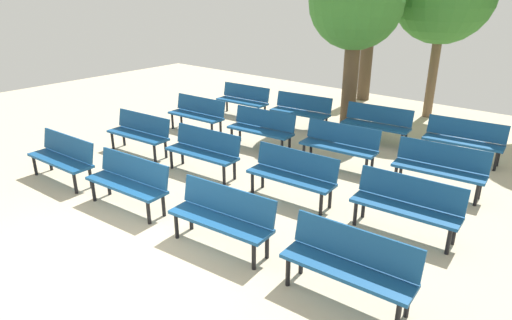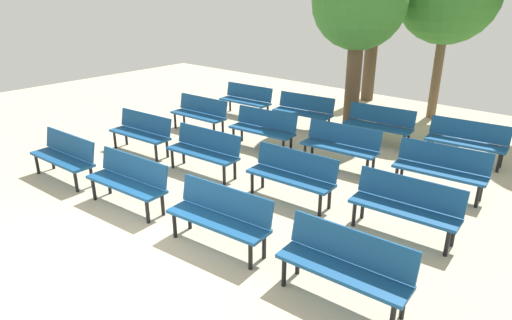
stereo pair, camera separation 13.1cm
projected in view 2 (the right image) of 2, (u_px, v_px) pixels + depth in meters
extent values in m
plane|color=#BCAD8E|center=(86.00, 271.00, 5.91)|extent=(24.00, 24.00, 0.00)
cube|color=navy|center=(62.00, 159.00, 8.53)|extent=(1.62, 0.52, 0.05)
cube|color=navy|center=(69.00, 144.00, 8.59)|extent=(1.60, 0.20, 0.40)
cylinder|color=black|center=(37.00, 164.00, 8.90)|extent=(0.06, 0.06, 0.40)
cylinder|color=black|center=(76.00, 182.00, 8.10)|extent=(0.06, 0.06, 0.40)
cylinder|color=black|center=(52.00, 159.00, 9.13)|extent=(0.06, 0.06, 0.40)
cylinder|color=black|center=(92.00, 176.00, 8.33)|extent=(0.06, 0.06, 0.40)
cube|color=navy|center=(126.00, 184.00, 7.46)|extent=(1.63, 0.57, 0.05)
cube|color=navy|center=(134.00, 167.00, 7.52)|extent=(1.60, 0.25, 0.40)
cylinder|color=black|center=(94.00, 189.00, 7.80)|extent=(0.06, 0.06, 0.40)
cylinder|color=black|center=(148.00, 211.00, 7.04)|extent=(0.06, 0.06, 0.40)
cylinder|color=black|center=(109.00, 183.00, 8.04)|extent=(0.06, 0.06, 0.40)
cylinder|color=black|center=(163.00, 204.00, 7.28)|extent=(0.06, 0.06, 0.40)
cube|color=navy|center=(217.00, 221.00, 6.30)|extent=(1.63, 0.59, 0.05)
cube|color=navy|center=(226.00, 200.00, 6.36)|extent=(1.60, 0.27, 0.40)
cylinder|color=black|center=(175.00, 225.00, 6.64)|extent=(0.06, 0.06, 0.40)
cylinder|color=black|center=(250.00, 256.00, 5.88)|extent=(0.06, 0.06, 0.40)
cylinder|color=black|center=(189.00, 217.00, 6.88)|extent=(0.06, 0.06, 0.40)
cylinder|color=black|center=(264.00, 245.00, 6.13)|extent=(0.06, 0.06, 0.40)
cube|color=navy|center=(342.00, 271.00, 5.20)|extent=(1.62, 0.54, 0.05)
cube|color=navy|center=(351.00, 245.00, 5.25)|extent=(1.60, 0.22, 0.40)
cylinder|color=black|center=(284.00, 272.00, 5.55)|extent=(0.06, 0.06, 0.40)
cylinder|color=black|center=(392.00, 319.00, 4.77)|extent=(0.06, 0.06, 0.40)
cylinder|color=black|center=(298.00, 260.00, 5.79)|extent=(0.06, 0.06, 0.40)
cylinder|color=black|center=(403.00, 304.00, 5.00)|extent=(0.06, 0.06, 0.40)
cube|color=navy|center=(139.00, 135.00, 9.93)|extent=(1.63, 0.56, 0.05)
cube|color=navy|center=(145.00, 122.00, 9.99)|extent=(1.60, 0.24, 0.40)
cylinder|color=black|center=(115.00, 140.00, 10.28)|extent=(0.06, 0.06, 0.40)
cylinder|color=black|center=(156.00, 153.00, 9.51)|extent=(0.06, 0.06, 0.40)
cylinder|color=black|center=(126.00, 137.00, 10.52)|extent=(0.06, 0.06, 0.40)
cylinder|color=black|center=(167.00, 148.00, 9.75)|extent=(0.06, 0.06, 0.40)
cube|color=navy|center=(202.00, 153.00, 8.83)|extent=(1.63, 0.56, 0.05)
cube|color=navy|center=(208.00, 139.00, 8.89)|extent=(1.60, 0.24, 0.40)
cylinder|color=black|center=(172.00, 159.00, 9.18)|extent=(0.06, 0.06, 0.40)
cylinder|color=black|center=(224.00, 175.00, 8.40)|extent=(0.06, 0.06, 0.40)
cylinder|color=black|center=(184.00, 154.00, 9.42)|extent=(0.06, 0.06, 0.40)
cylinder|color=black|center=(235.00, 169.00, 8.64)|extent=(0.06, 0.06, 0.40)
cube|color=navy|center=(290.00, 178.00, 7.69)|extent=(1.62, 0.54, 0.05)
cube|color=navy|center=(296.00, 162.00, 7.75)|extent=(1.60, 0.22, 0.40)
cylinder|color=black|center=(252.00, 183.00, 8.05)|extent=(0.06, 0.06, 0.40)
cylinder|color=black|center=(320.00, 205.00, 7.26)|extent=(0.06, 0.06, 0.40)
cylinder|color=black|center=(263.00, 177.00, 8.28)|extent=(0.06, 0.06, 0.40)
cylinder|color=black|center=(329.00, 198.00, 7.50)|extent=(0.06, 0.06, 0.40)
cube|color=navy|center=(404.00, 210.00, 6.60)|extent=(1.63, 0.55, 0.05)
cube|color=navy|center=(410.00, 191.00, 6.66)|extent=(1.60, 0.23, 0.40)
cylinder|color=black|center=(354.00, 214.00, 6.95)|extent=(0.06, 0.06, 0.40)
cylinder|color=black|center=(447.00, 243.00, 6.17)|extent=(0.06, 0.06, 0.40)
cylinder|color=black|center=(363.00, 207.00, 7.19)|extent=(0.06, 0.06, 0.40)
cylinder|color=black|center=(453.00, 234.00, 6.41)|extent=(0.06, 0.06, 0.40)
cube|color=navy|center=(198.00, 116.00, 11.37)|extent=(1.62, 0.52, 0.05)
cube|color=navy|center=(203.00, 105.00, 11.43)|extent=(1.60, 0.20, 0.40)
cylinder|color=black|center=(175.00, 121.00, 11.74)|extent=(0.06, 0.06, 0.40)
cylinder|color=black|center=(214.00, 131.00, 10.94)|extent=(0.06, 0.06, 0.40)
cylinder|color=black|center=(184.00, 118.00, 11.97)|extent=(0.06, 0.06, 0.40)
cylinder|color=black|center=(223.00, 128.00, 11.17)|extent=(0.06, 0.06, 0.40)
cube|color=navy|center=(262.00, 131.00, 10.19)|extent=(1.63, 0.57, 0.05)
cube|color=navy|center=(267.00, 119.00, 10.25)|extent=(1.60, 0.25, 0.40)
cylinder|color=black|center=(234.00, 136.00, 10.53)|extent=(0.06, 0.06, 0.40)
cylinder|color=black|center=(283.00, 148.00, 9.76)|extent=(0.06, 0.06, 0.40)
cylinder|color=black|center=(242.00, 133.00, 10.77)|extent=(0.06, 0.06, 0.40)
cylinder|color=black|center=(291.00, 144.00, 10.01)|extent=(0.06, 0.06, 0.40)
cube|color=navy|center=(339.00, 148.00, 9.11)|extent=(1.63, 0.57, 0.05)
cube|color=navy|center=(344.00, 134.00, 9.17)|extent=(1.60, 0.25, 0.40)
cylinder|color=black|center=(305.00, 154.00, 9.46)|extent=(0.06, 0.06, 0.40)
cylinder|color=black|center=(367.00, 168.00, 8.69)|extent=(0.06, 0.06, 0.40)
cylinder|color=black|center=(312.00, 149.00, 9.70)|extent=(0.06, 0.06, 0.40)
cylinder|color=black|center=(373.00, 163.00, 8.93)|extent=(0.06, 0.06, 0.40)
cube|color=navy|center=(439.00, 172.00, 7.94)|extent=(1.63, 0.59, 0.05)
cube|color=navy|center=(444.00, 156.00, 8.00)|extent=(1.60, 0.27, 0.40)
cylinder|color=black|center=(396.00, 177.00, 8.28)|extent=(0.06, 0.06, 0.40)
cylinder|color=black|center=(478.00, 197.00, 7.53)|extent=(0.06, 0.06, 0.40)
cylinder|color=black|center=(402.00, 172.00, 8.52)|extent=(0.06, 0.06, 0.40)
cylinder|color=black|center=(481.00, 190.00, 7.77)|extent=(0.06, 0.06, 0.40)
cube|color=navy|center=(245.00, 102.00, 12.74)|extent=(1.62, 0.52, 0.05)
cube|color=navy|center=(249.00, 92.00, 12.80)|extent=(1.60, 0.21, 0.40)
cylinder|color=black|center=(223.00, 107.00, 13.11)|extent=(0.06, 0.06, 0.40)
cylinder|color=black|center=(261.00, 114.00, 12.31)|extent=(0.06, 0.06, 0.40)
cylinder|color=black|center=(230.00, 104.00, 13.34)|extent=(0.06, 0.06, 0.40)
cylinder|color=black|center=(268.00, 112.00, 12.55)|extent=(0.06, 0.06, 0.40)
cube|color=navy|center=(302.00, 113.00, 11.61)|extent=(1.63, 0.58, 0.05)
cube|color=navy|center=(306.00, 102.00, 11.67)|extent=(1.60, 0.27, 0.40)
cylinder|color=black|center=(276.00, 118.00, 11.95)|extent=(0.06, 0.06, 0.40)
cylinder|color=black|center=(323.00, 127.00, 11.20)|extent=(0.06, 0.06, 0.40)
cylinder|color=black|center=(283.00, 116.00, 12.19)|extent=(0.06, 0.06, 0.40)
cylinder|color=black|center=(329.00, 124.00, 11.44)|extent=(0.06, 0.06, 0.40)
cube|color=navy|center=(378.00, 127.00, 10.49)|extent=(1.63, 0.59, 0.05)
cube|color=navy|center=(382.00, 115.00, 10.55)|extent=(1.60, 0.27, 0.40)
cylinder|color=black|center=(347.00, 132.00, 10.83)|extent=(0.06, 0.06, 0.40)
cylinder|color=black|center=(404.00, 143.00, 10.07)|extent=(0.06, 0.06, 0.40)
cylinder|color=black|center=(352.00, 129.00, 11.07)|extent=(0.06, 0.06, 0.40)
cylinder|color=black|center=(408.00, 139.00, 10.32)|extent=(0.06, 0.06, 0.40)
cube|color=navy|center=(465.00, 143.00, 9.37)|extent=(1.63, 0.57, 0.05)
cube|color=navy|center=(469.00, 130.00, 9.43)|extent=(1.60, 0.26, 0.40)
cylinder|color=black|center=(428.00, 149.00, 9.72)|extent=(0.06, 0.06, 0.40)
cylinder|color=black|center=(499.00, 163.00, 8.95)|extent=(0.06, 0.06, 0.40)
cylinder|color=black|center=(432.00, 145.00, 9.96)|extent=(0.06, 0.06, 0.40)
cylinder|color=black|center=(501.00, 158.00, 9.19)|extent=(0.06, 0.06, 0.40)
cylinder|color=brown|center=(437.00, 73.00, 12.32)|extent=(0.25, 0.25, 2.57)
cylinder|color=#4C3A28|center=(371.00, 51.00, 14.14)|extent=(0.39, 0.39, 3.18)
cylinder|color=brown|center=(353.00, 80.00, 11.64)|extent=(0.40, 0.40, 2.46)
sphere|color=#387A2D|center=(359.00, 1.00, 10.93)|extent=(2.36, 2.36, 2.36)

